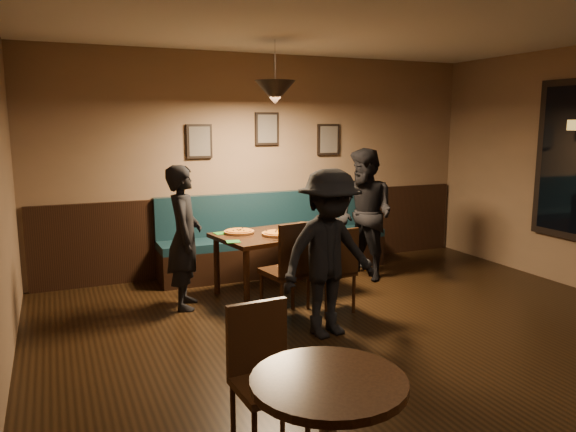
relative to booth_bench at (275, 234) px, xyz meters
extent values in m
plane|color=black|center=(0.00, -3.20, -0.50)|extent=(7.00, 7.00, 0.00)
plane|color=#8C704F|center=(0.00, 0.30, 0.90)|extent=(6.00, 0.00, 6.00)
cube|color=black|center=(0.00, 0.27, 0.00)|extent=(5.88, 0.06, 1.00)
cube|color=black|center=(-0.90, 0.27, 1.20)|extent=(0.32, 0.04, 0.42)
cube|color=black|center=(0.00, 0.27, 1.35)|extent=(0.32, 0.04, 0.42)
cube|color=black|center=(0.90, 0.27, 1.20)|extent=(0.32, 0.04, 0.42)
cone|color=black|center=(-0.33, -0.84, 1.75)|extent=(0.44, 0.44, 0.25)
cube|color=black|center=(-0.33, -0.84, -0.15)|extent=(1.44, 1.07, 0.70)
imported|color=black|center=(-1.38, -0.90, 0.25)|extent=(0.50, 0.63, 1.50)
imported|color=black|center=(0.91, -0.72, 0.31)|extent=(0.81, 0.93, 1.62)
imported|color=black|center=(-0.36, -2.19, 0.26)|extent=(1.07, 0.72, 1.53)
cylinder|color=orange|center=(-0.72, -0.71, 0.22)|extent=(0.42, 0.42, 0.04)
cylinder|color=#BF7824|center=(-0.37, -0.98, 0.22)|extent=(0.46, 0.46, 0.04)
cylinder|color=#C27624|center=(0.14, -0.69, 0.22)|extent=(0.47, 0.47, 0.04)
cylinder|color=black|center=(0.28, -1.11, 0.29)|extent=(0.08, 0.08, 0.17)
cylinder|color=#981C05|center=(0.17, -0.87, 0.26)|extent=(0.03, 0.03, 0.12)
cube|color=#1F7523|center=(-0.91, -0.63, 0.21)|extent=(0.16, 0.16, 0.01)
cube|color=#217C2B|center=(-0.92, -1.10, 0.21)|extent=(0.17, 0.17, 0.01)
cube|color=#B9B9BE|center=(-0.38, -1.24, 0.20)|extent=(0.18, 0.05, 0.00)
camera|label=1|loc=(-2.61, -6.44, 1.43)|focal=34.16mm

